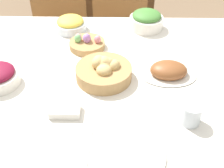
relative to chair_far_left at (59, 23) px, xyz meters
The scene contains 14 objects.
dining_table 1.06m from the chair_far_left, 64.34° to the right, with size 1.77×1.20×0.73m.
chair_far_left is the anchor object (origin of this frame).
chair_far_center 0.46m from the chair_far_left, ahead, with size 0.43×0.43×0.96m.
bread_basket 1.05m from the chair_far_left, 67.42° to the right, with size 0.25×0.25×0.11m.
egg_basket 0.79m from the chair_far_left, 67.13° to the right, with size 0.18×0.18×0.08m.
ham_platter 1.17m from the chair_far_left, 53.57° to the right, with size 0.25×0.18×0.07m.
green_salad_bowl 0.82m from the chair_far_left, 37.97° to the right, with size 0.19×0.19×0.11m.
pineapple_bowl 0.60m from the chair_far_left, 70.09° to the right, with size 0.18×0.18×0.08m.
dinner_plate 1.46m from the chair_far_left, 69.89° to the right, with size 0.24×0.24×0.01m.
fork 1.42m from the chair_far_left, 75.40° to the right, with size 0.02×0.20×0.00m.
knife 1.51m from the chair_far_left, 64.74° to the right, with size 0.02×0.20×0.00m.
spoon 1.53m from the chair_far_left, 63.71° to the right, with size 0.02×0.20×0.00m.
drinking_cup 1.42m from the chair_far_left, 59.04° to the right, with size 0.08×0.08×0.08m.
butter_dish 1.22m from the chair_far_left, 77.85° to the right, with size 0.12×0.07×0.03m.
Camera 1 is at (-0.01, -0.98, 1.50)m, focal length 45.00 mm.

